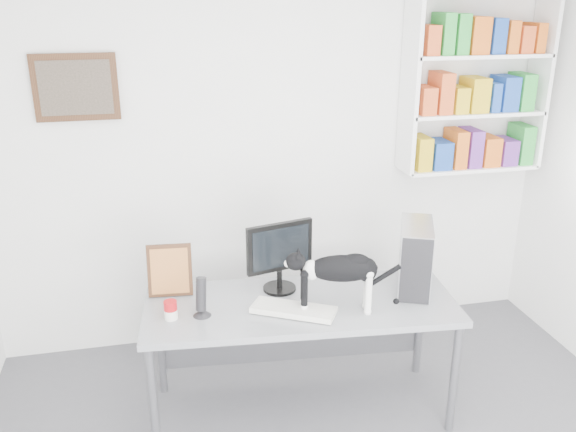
% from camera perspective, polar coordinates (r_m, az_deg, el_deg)
% --- Properties ---
extents(room, '(4.01, 4.01, 2.70)m').
position_cam_1_polar(room, '(2.52, 8.43, -6.23)').
color(room, '#4E4E53').
rests_on(room, ground).
extents(bookshelf, '(1.03, 0.28, 1.24)m').
position_cam_1_polar(bookshelf, '(4.58, 17.16, 11.67)').
color(bookshelf, white).
rests_on(bookshelf, room).
extents(wall_art, '(0.52, 0.04, 0.42)m').
position_cam_1_polar(wall_art, '(4.13, -19.25, 11.29)').
color(wall_art, '#422915').
rests_on(wall_art, room).
extents(desk, '(1.87, 0.87, 0.76)m').
position_cam_1_polar(desk, '(3.80, 1.16, -13.08)').
color(desk, slate).
rests_on(desk, room).
extents(monitor, '(0.45, 0.29, 0.45)m').
position_cam_1_polar(monitor, '(3.65, -0.82, -3.78)').
color(monitor, black).
rests_on(monitor, desk).
extents(keyboard, '(0.50, 0.39, 0.04)m').
position_cam_1_polar(keyboard, '(3.49, 0.53, -8.73)').
color(keyboard, silver).
rests_on(keyboard, desk).
extents(pc_tower, '(0.33, 0.45, 0.41)m').
position_cam_1_polar(pc_tower, '(3.76, 11.81, -3.77)').
color(pc_tower, '#B3B3B8').
rests_on(pc_tower, desk).
extents(speaker, '(0.14, 0.14, 0.24)m').
position_cam_1_polar(speaker, '(3.44, -8.13, -7.46)').
color(speaker, black).
rests_on(speaker, desk).
extents(leaning_print, '(0.27, 0.13, 0.33)m').
position_cam_1_polar(leaning_print, '(3.69, -11.01, -4.92)').
color(leaning_print, '#422915').
rests_on(leaning_print, desk).
extents(soup_can, '(0.09, 0.09, 0.11)m').
position_cam_1_polar(soup_can, '(3.47, -10.92, -8.64)').
color(soup_can, '#AF0F14').
rests_on(soup_can, desk).
extents(cat, '(0.60, 0.27, 0.36)m').
position_cam_1_polar(cat, '(3.44, 4.77, -6.22)').
color(cat, black).
rests_on(cat, desk).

